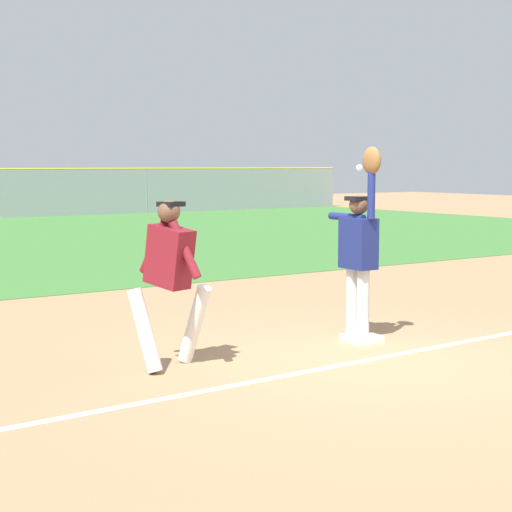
{
  "coord_description": "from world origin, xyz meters",
  "views": [
    {
      "loc": [
        -5.86,
        -6.63,
        2.07
      ],
      "look_at": [
        -0.66,
        1.14,
        1.05
      ],
      "focal_mm": 58.66,
      "sensor_mm": 36.0,
      "label": 1
    }
  ],
  "objects_px": {
    "first_base": "(362,338)",
    "parked_car_white": "(82,195)",
    "runner": "(170,272)",
    "fielder": "(359,246)",
    "baseball": "(359,168)"
  },
  "relations": [
    {
      "from": "first_base",
      "to": "parked_car_white",
      "type": "distance_m",
      "value": 30.37
    },
    {
      "from": "runner",
      "to": "parked_car_white",
      "type": "height_order",
      "value": "runner"
    },
    {
      "from": "fielder",
      "to": "baseball",
      "type": "distance_m",
      "value": 0.93
    },
    {
      "from": "first_base",
      "to": "fielder",
      "type": "height_order",
      "value": "fielder"
    },
    {
      "from": "fielder",
      "to": "first_base",
      "type": "bearing_deg",
      "value": 67.99
    },
    {
      "from": "fielder",
      "to": "parked_car_white",
      "type": "distance_m",
      "value": 30.23
    },
    {
      "from": "fielder",
      "to": "runner",
      "type": "bearing_deg",
      "value": 1.38
    },
    {
      "from": "fielder",
      "to": "baseball",
      "type": "xyz_separation_m",
      "value": [
        -0.12,
        -0.11,
        0.92
      ]
    },
    {
      "from": "baseball",
      "to": "parked_car_white",
      "type": "xyz_separation_m",
      "value": [
        8.43,
        29.17,
        -1.36
      ]
    },
    {
      "from": "first_base",
      "to": "fielder",
      "type": "relative_size",
      "value": 0.17
    },
    {
      "from": "baseball",
      "to": "fielder",
      "type": "bearing_deg",
      "value": 44.89
    },
    {
      "from": "first_base",
      "to": "runner",
      "type": "distance_m",
      "value": 2.65
    },
    {
      "from": "baseball",
      "to": "runner",
      "type": "bearing_deg",
      "value": 177.44
    },
    {
      "from": "first_base",
      "to": "fielder",
      "type": "distance_m",
      "value": 1.09
    },
    {
      "from": "fielder",
      "to": "runner",
      "type": "distance_m",
      "value": 2.53
    }
  ]
}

